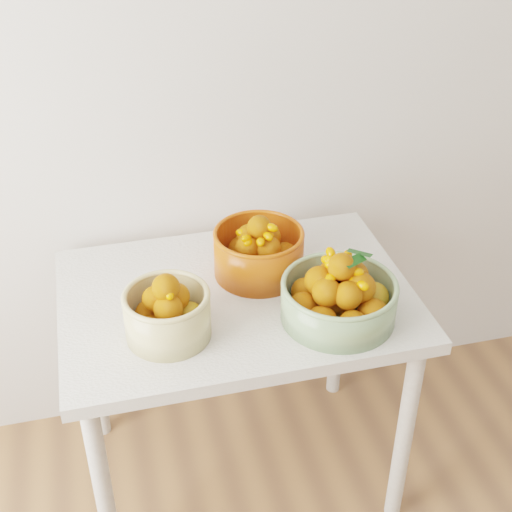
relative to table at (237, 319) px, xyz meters
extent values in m
cube|color=silver|center=(0.17, 0.40, 0.70)|extent=(4.00, 0.04, 2.70)
cube|color=silver|center=(0.00, 0.00, 0.08)|extent=(1.00, 0.70, 0.04)
cylinder|color=silver|center=(-0.44, -0.29, -0.30)|extent=(0.05, 0.05, 0.71)
cylinder|color=silver|center=(0.44, -0.29, -0.30)|extent=(0.05, 0.05, 0.71)
cylinder|color=silver|center=(-0.44, 0.29, -0.30)|extent=(0.05, 0.05, 0.71)
cylinder|color=silver|center=(0.44, 0.29, -0.30)|extent=(0.05, 0.05, 0.71)
cylinder|color=#CDBA7F|center=(-0.21, -0.14, 0.16)|extent=(0.23, 0.23, 0.13)
torus|color=#CDBA7F|center=(-0.21, -0.14, 0.22)|extent=(0.24, 0.24, 0.02)
sphere|color=#D1660C|center=(-0.16, -0.13, 0.15)|extent=(0.08, 0.08, 0.08)
sphere|color=#D1660C|center=(-0.20, -0.08, 0.15)|extent=(0.08, 0.08, 0.08)
sphere|color=#CF5E0E|center=(-0.26, -0.10, 0.15)|extent=(0.07, 0.07, 0.07)
sphere|color=#CF5E0E|center=(-0.26, -0.17, 0.15)|extent=(0.07, 0.07, 0.07)
sphere|color=#CF5E0E|center=(-0.20, -0.19, 0.15)|extent=(0.08, 0.08, 0.08)
sphere|color=#CF5E0E|center=(-0.21, -0.14, 0.15)|extent=(0.07, 0.07, 0.07)
sphere|color=#CF5E0E|center=(-0.19, -0.12, 0.21)|extent=(0.07, 0.07, 0.07)
sphere|color=#CF5E0E|center=(-0.24, -0.12, 0.21)|extent=(0.07, 0.07, 0.07)
sphere|color=#CF5E0E|center=(-0.21, -0.17, 0.21)|extent=(0.08, 0.08, 0.08)
sphere|color=#CF5E0E|center=(-0.21, -0.14, 0.25)|extent=(0.07, 0.07, 0.07)
ellipsoid|color=orange|center=(-0.22, -0.09, 0.22)|extent=(0.04, 0.04, 0.03)
ellipsoid|color=orange|center=(-0.21, -0.17, 0.25)|extent=(0.04, 0.05, 0.04)
ellipsoid|color=orange|center=(-0.21, -0.13, 0.26)|extent=(0.03, 0.04, 0.04)
cylinder|color=gray|center=(0.24, -0.17, 0.15)|extent=(0.41, 0.41, 0.11)
torus|color=gray|center=(0.24, -0.17, 0.20)|extent=(0.41, 0.41, 0.01)
sphere|color=#D1660C|center=(0.34, -0.18, 0.15)|extent=(0.08, 0.08, 0.08)
sphere|color=#CF5E0E|center=(0.32, -0.11, 0.15)|extent=(0.08, 0.08, 0.08)
sphere|color=#CF5E0E|center=(0.25, -0.07, 0.15)|extent=(0.08, 0.08, 0.08)
sphere|color=#CF5E0E|center=(0.17, -0.11, 0.15)|extent=(0.08, 0.08, 0.08)
sphere|color=#CF5E0E|center=(0.14, -0.17, 0.15)|extent=(0.08, 0.08, 0.08)
sphere|color=#CF5E0E|center=(0.17, -0.24, 0.15)|extent=(0.08, 0.08, 0.08)
sphere|color=#CF5E0E|center=(0.25, -0.27, 0.15)|extent=(0.08, 0.08, 0.08)
sphere|color=#CF5E0E|center=(0.31, -0.25, 0.15)|extent=(0.08, 0.08, 0.08)
sphere|color=#CF5E0E|center=(0.24, -0.17, 0.15)|extent=(0.08, 0.08, 0.08)
sphere|color=#CF5E0E|center=(0.29, -0.15, 0.21)|extent=(0.08, 0.08, 0.08)
sphere|color=#CF5E0E|center=(0.24, -0.12, 0.21)|extent=(0.07, 0.07, 0.07)
sphere|color=#CF5E0E|center=(0.20, -0.15, 0.21)|extent=(0.08, 0.08, 0.08)
sphere|color=#CF5E0E|center=(0.20, -0.20, 0.21)|extent=(0.08, 0.08, 0.08)
sphere|color=#CF5E0E|center=(0.25, -0.23, 0.21)|extent=(0.08, 0.08, 0.08)
sphere|color=#CF5E0E|center=(0.29, -0.20, 0.21)|extent=(0.08, 0.08, 0.08)
sphere|color=#CF5E0E|center=(0.25, -0.17, 0.26)|extent=(0.08, 0.08, 0.08)
ellipsoid|color=orange|center=(0.29, -0.18, 0.23)|extent=(0.05, 0.03, 0.04)
ellipsoid|color=orange|center=(0.21, -0.17, 0.23)|extent=(0.04, 0.03, 0.03)
ellipsoid|color=orange|center=(0.23, -0.14, 0.26)|extent=(0.04, 0.05, 0.04)
ellipsoid|color=orange|center=(0.28, -0.15, 0.26)|extent=(0.04, 0.05, 0.03)
ellipsoid|color=orange|center=(0.28, -0.19, 0.25)|extent=(0.04, 0.04, 0.03)
ellipsoid|color=orange|center=(0.21, -0.19, 0.24)|extent=(0.05, 0.04, 0.04)
ellipsoid|color=orange|center=(0.28, -0.12, 0.26)|extent=(0.05, 0.04, 0.04)
ellipsoid|color=orange|center=(0.24, -0.11, 0.26)|extent=(0.03, 0.04, 0.04)
ellipsoid|color=orange|center=(0.26, -0.17, 0.25)|extent=(0.04, 0.03, 0.04)
ellipsoid|color=orange|center=(0.27, -0.14, 0.24)|extent=(0.05, 0.05, 0.04)
ellipsoid|color=orange|center=(0.26, -0.12, 0.23)|extent=(0.04, 0.04, 0.03)
ellipsoid|color=orange|center=(0.24, -0.17, 0.24)|extent=(0.05, 0.05, 0.04)
ellipsoid|color=orange|center=(0.22, -0.12, 0.25)|extent=(0.04, 0.04, 0.04)
ellipsoid|color=orange|center=(0.27, -0.20, 0.23)|extent=(0.05, 0.04, 0.04)
ellipsoid|color=orange|center=(0.22, -0.16, 0.26)|extent=(0.05, 0.04, 0.03)
ellipsoid|color=orange|center=(0.29, -0.18, 0.24)|extent=(0.05, 0.03, 0.04)
ellipsoid|color=orange|center=(0.28, -0.23, 0.24)|extent=(0.05, 0.05, 0.03)
cylinder|color=#CA430F|center=(0.09, 0.08, 0.16)|extent=(0.30, 0.30, 0.14)
torus|color=#CA430F|center=(0.09, 0.08, 0.23)|extent=(0.30, 0.30, 0.01)
sphere|color=#CF5E0E|center=(0.17, 0.09, 0.14)|extent=(0.08, 0.08, 0.08)
sphere|color=#CF5E0E|center=(0.13, 0.15, 0.14)|extent=(0.08, 0.08, 0.08)
sphere|color=#CF5E0E|center=(0.05, 0.15, 0.14)|extent=(0.07, 0.07, 0.07)
sphere|color=#CF5E0E|center=(0.01, 0.08, 0.14)|extent=(0.08, 0.08, 0.08)
sphere|color=#CF5E0E|center=(0.05, 0.02, 0.14)|extent=(0.08, 0.08, 0.08)
sphere|color=#CF5E0E|center=(0.13, 0.01, 0.14)|extent=(0.07, 0.07, 0.07)
sphere|color=#CF5E0E|center=(0.09, 0.08, 0.14)|extent=(0.07, 0.07, 0.07)
sphere|color=#CF5E0E|center=(0.13, 0.11, 0.20)|extent=(0.07, 0.07, 0.07)
sphere|color=#CF5E0E|center=(0.07, 0.12, 0.20)|extent=(0.07, 0.07, 0.07)
sphere|color=#CF5E0E|center=(0.05, 0.06, 0.20)|extent=(0.07, 0.07, 0.07)
sphere|color=#CF5E0E|center=(0.11, 0.05, 0.20)|extent=(0.07, 0.07, 0.07)
sphere|color=#CF5E0E|center=(0.09, 0.09, 0.25)|extent=(0.07, 0.07, 0.07)
ellipsoid|color=orange|center=(0.05, 0.06, 0.24)|extent=(0.05, 0.05, 0.04)
ellipsoid|color=orange|center=(0.05, 0.12, 0.22)|extent=(0.04, 0.04, 0.03)
ellipsoid|color=orange|center=(0.08, 0.03, 0.24)|extent=(0.03, 0.04, 0.03)
ellipsoid|color=orange|center=(0.09, 0.08, 0.22)|extent=(0.04, 0.04, 0.03)
ellipsoid|color=orange|center=(0.05, 0.05, 0.23)|extent=(0.05, 0.04, 0.04)
ellipsoid|color=orange|center=(0.10, 0.04, 0.25)|extent=(0.04, 0.04, 0.03)
ellipsoid|color=orange|center=(0.12, 0.06, 0.26)|extent=(0.04, 0.05, 0.04)
ellipsoid|color=orange|center=(0.09, 0.09, 0.24)|extent=(0.04, 0.05, 0.04)
ellipsoid|color=orange|center=(0.11, 0.07, 0.23)|extent=(0.04, 0.05, 0.04)
ellipsoid|color=orange|center=(0.11, 0.07, 0.23)|extent=(0.04, 0.05, 0.04)
camera|label=1|loc=(-0.34, -1.60, 1.31)|focal=50.00mm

